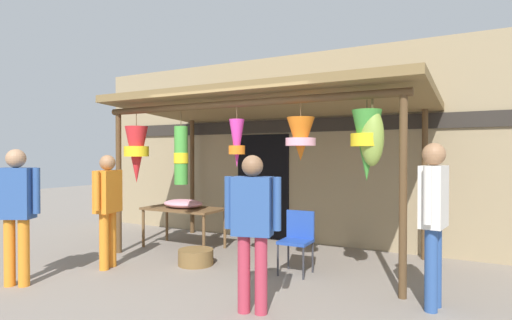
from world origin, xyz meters
The scene contains 11 objects.
ground_plane centered at (0.00, 0.00, 0.00)m, with size 30.00×30.00×0.00m, color gray.
shop_facade centered at (-0.01, 2.31, 1.73)m, with size 9.29×0.29×3.46m.
market_stall_canopy centered at (0.10, 0.76, 2.23)m, with size 4.97×2.45×2.58m.
display_table centered at (-1.48, 0.81, 0.62)m, with size 1.40×0.71×0.69m.
flower_heap_on_table centered at (-1.46, 0.77, 0.77)m, with size 0.73×0.51×0.15m.
folding_chair centered at (0.85, 0.35, 0.50)m, with size 0.41×0.41×0.84m.
wicker_basket_by_table centered at (-0.62, 0.01, 0.11)m, with size 0.51×0.51×0.23m, color brown.
vendor_in_orange centered at (1.01, -1.19, 0.95)m, with size 0.58×0.32×1.61m.
customer_foreground centered at (-1.60, -0.74, 0.95)m, with size 0.31×0.58×1.61m.
shopper_by_bananas centered at (2.61, -0.18, 1.03)m, with size 0.27×0.59×1.74m.
passerby_at_right centered at (-1.95, -1.84, 1.00)m, with size 0.54×0.38×1.69m.
Camera 1 is at (3.07, -4.84, 1.62)m, focal length 28.98 mm.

